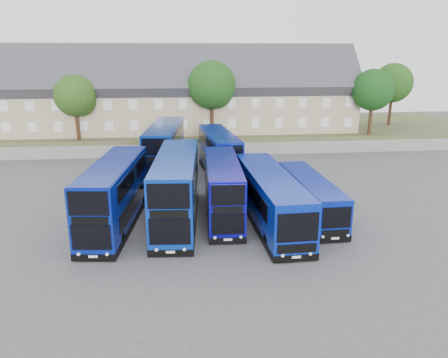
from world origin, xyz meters
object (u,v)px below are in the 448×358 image
dd_front_mid (177,190)px  tree_west (76,97)px  dd_front_left (114,196)px  coach_east_a (270,199)px  tree_mid (213,87)px  tree_east (374,92)px  tree_far (393,84)px

dd_front_mid → tree_west: tree_west is taller
dd_front_mid → tree_west: (-11.54, 22.31, 4.63)m
dd_front_left → coach_east_a: size_ratio=0.88×
dd_front_left → dd_front_mid: dd_front_mid is taller
tree_mid → tree_east: (20.00, -0.50, -0.68)m
coach_east_a → tree_far: (23.68, 30.21, 5.92)m
dd_front_mid → tree_west: bearing=121.2°
tree_mid → coach_east_a: bearing=-84.4°
dd_front_mid → coach_east_a: 6.87m
tree_west → tree_mid: (16.00, 0.50, 1.02)m
tree_mid → dd_front_left: bearing=-110.8°
tree_west → tree_east: 36.00m
tree_mid → tree_east: bearing=-1.4°
coach_east_a → tree_west: 30.03m
tree_mid → tree_far: 26.80m
dd_front_left → dd_front_mid: (4.40, 0.53, 0.14)m
dd_front_left → tree_west: 24.41m
tree_east → tree_mid: bearing=178.6°
tree_far → coach_east_a: bearing=-128.1°
dd_front_mid → tree_west: size_ratio=1.64×
dd_front_left → tree_east: bearing=44.3°
dd_front_left → tree_west: (-7.14, 22.85, 4.77)m
tree_west → tree_east: tree_east is taller
dd_front_mid → tree_mid: 23.92m
dd_front_left → tree_mid: 25.63m
tree_west → tree_far: size_ratio=0.88×
tree_mid → tree_far: bearing=14.0°
tree_west → tree_mid: bearing=1.8°
tree_east → coach_east_a: bearing=-127.3°
tree_mid → tree_far: tree_mid is taller
tree_west → tree_east: size_ratio=0.94×
coach_east_a → tree_west: tree_west is taller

